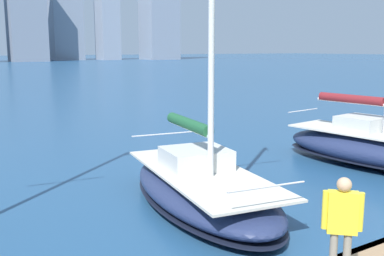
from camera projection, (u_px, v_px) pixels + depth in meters
The scene contains 3 objects.
sailboat_maroon at pixel (370, 145), 16.76m from camera, with size 3.45×7.20×12.73m.
sailboat_forest at pixel (202, 186), 12.34m from camera, with size 3.91×7.35×9.05m.
person_yellow_shirt at pixel (342, 219), 7.09m from camera, with size 0.49×0.47×1.73m.
Camera 1 is at (7.26, 3.68, 4.31)m, focal length 42.00 mm.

